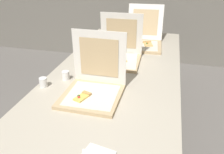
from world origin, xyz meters
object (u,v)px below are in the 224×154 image
object	(u,v)px
cup_white_near_center	(66,75)
cup_white_mid	(79,64)
pizza_box_front	(93,87)
cup_white_near_left	(43,82)
pizza_box_back	(143,40)
table	(115,78)
pizza_box_middle	(119,55)

from	to	relation	value
cup_white_near_center	cup_white_mid	distance (m)	0.22
pizza_box_front	cup_white_near_left	xyz separation A→B (m)	(-0.37, 0.02, -0.02)
pizza_box_front	pizza_box_back	xyz separation A→B (m)	(0.19, 1.04, -0.00)
pizza_box_back	cup_white_near_left	distance (m)	1.16
cup_white_mid	pizza_box_front	bearing A→B (deg)	-57.73
pizza_box_back	cup_white_mid	world-z (taller)	pizza_box_back
table	pizza_box_front	world-z (taller)	pizza_box_front
pizza_box_back	cup_white_near_left	bearing A→B (deg)	-122.10
pizza_box_front	pizza_box_middle	bearing A→B (deg)	86.83
pizza_box_middle	cup_white_mid	xyz separation A→B (m)	(-0.28, -0.20, -0.02)
pizza_box_back	cup_white_mid	size ratio (longest dim) A/B	7.93
table	pizza_box_middle	distance (m)	0.27
table	pizza_box_front	size ratio (longest dim) A/B	6.14
pizza_box_front	cup_white_near_center	size ratio (longest dim) A/B	5.93
pizza_box_front	cup_white_near_center	bearing A→B (deg)	149.57
cup_white_near_left	cup_white_near_center	bearing A→B (deg)	51.44
pizza_box_front	cup_white_mid	size ratio (longest dim) A/B	5.93
table	cup_white_mid	world-z (taller)	cup_white_mid
table	pizza_box_back	world-z (taller)	pizza_box_back
pizza_box_middle	table	bearing A→B (deg)	-85.44
pizza_box_back	cup_white_mid	distance (m)	0.79
table	cup_white_near_left	size ratio (longest dim) A/B	36.40
table	pizza_box_front	xyz separation A→B (m)	(-0.07, -0.34, 0.10)
pizza_box_middle	cup_white_near_center	size ratio (longest dim) A/B	5.91
cup_white_near_left	cup_white_near_center	size ratio (longest dim) A/B	1.00
cup_white_near_left	pizza_box_front	bearing A→B (deg)	-3.26
cup_white_mid	pizza_box_back	bearing A→B (deg)	56.61
table	cup_white_near_center	size ratio (longest dim) A/B	36.40
table	cup_white_mid	bearing A→B (deg)	172.14
pizza_box_front	cup_white_mid	bearing A→B (deg)	122.84
table	pizza_box_middle	xyz separation A→B (m)	(-0.03, 0.25, 0.10)
pizza_box_back	pizza_box_middle	bearing A→B (deg)	-112.19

